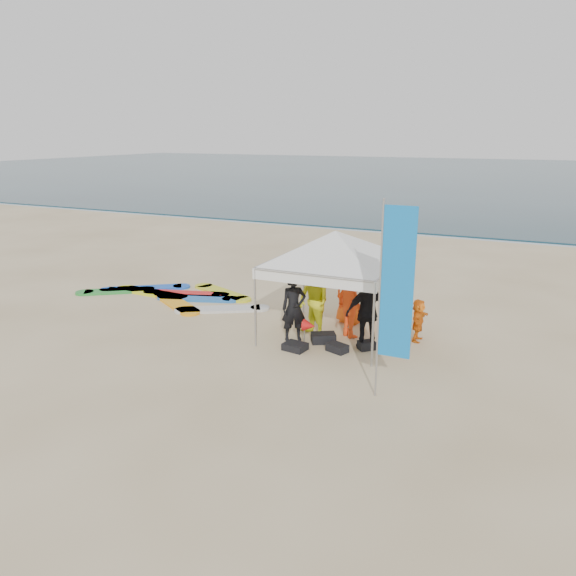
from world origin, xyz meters
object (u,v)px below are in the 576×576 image
(person_black_b, at_px, (368,313))
(feather_flag, at_px, (395,286))
(person_yellow, at_px, (313,302))
(surfboard_spread, at_px, (177,296))
(person_seated, at_px, (418,320))
(marker_pennant, at_px, (309,326))
(person_orange_b, at_px, (350,289))
(canopy_tent, at_px, (335,231))
(person_black_a, at_px, (294,308))
(person_orange_a, at_px, (352,302))

(person_black_b, xyz_separation_m, feather_flag, (1.12, -2.19, 1.30))
(person_yellow, relative_size, surfboard_spread, 0.30)
(person_seated, height_order, marker_pennant, person_seated)
(person_yellow, bearing_deg, feather_flag, -12.56)
(person_yellow, bearing_deg, person_seated, 49.20)
(person_orange_b, height_order, person_seated, person_orange_b)
(person_yellow, distance_m, feather_flag, 3.76)
(canopy_tent, xyz_separation_m, feather_flag, (2.12, -2.67, -0.40))
(surfboard_spread, bearing_deg, person_black_b, -14.15)
(person_yellow, height_order, person_black_b, person_yellow)
(person_orange_b, relative_size, person_seated, 1.79)
(person_orange_b, bearing_deg, person_black_a, 78.78)
(person_yellow, xyz_separation_m, person_orange_b, (0.47, 1.33, 0.04))
(person_black_b, relative_size, marker_pennant, 2.72)
(person_yellow, height_order, canopy_tent, canopy_tent)
(person_orange_a, bearing_deg, person_black_a, 71.61)
(person_black_a, distance_m, person_seated, 2.94)
(canopy_tent, distance_m, feather_flag, 3.43)
(person_black_a, height_order, marker_pennant, person_black_a)
(person_black_b, xyz_separation_m, canopy_tent, (-1.00, 0.48, 1.70))
(person_black_b, bearing_deg, person_black_a, -28.41)
(person_orange_b, xyz_separation_m, canopy_tent, (-0.03, -1.11, 1.65))
(marker_pennant, relative_size, surfboard_spread, 0.11)
(canopy_tent, bearing_deg, feather_flag, -51.51)
(person_black_a, relative_size, marker_pennant, 2.51)
(person_black_a, height_order, person_orange_b, person_orange_b)
(feather_flag, bearing_deg, person_black_a, 144.91)
(person_orange_a, distance_m, person_black_b, 0.87)
(person_black_a, relative_size, person_yellow, 0.91)
(person_yellow, relative_size, person_orange_b, 0.96)
(person_black_b, distance_m, person_seated, 1.42)
(person_seated, distance_m, surfboard_spread, 7.39)
(marker_pennant, bearing_deg, person_orange_a, 56.73)
(surfboard_spread, bearing_deg, canopy_tent, -11.86)
(person_yellow, bearing_deg, marker_pennant, -43.92)
(person_orange_a, xyz_separation_m, surfboard_spread, (-5.83, 0.99, -0.83))
(canopy_tent, bearing_deg, marker_pennant, -107.13)
(person_black_b, distance_m, marker_pennant, 1.37)
(person_orange_a, relative_size, person_orange_b, 0.95)
(person_black_a, distance_m, person_yellow, 0.53)
(person_black_b, bearing_deg, surfboard_spread, -47.92)
(person_orange_a, relative_size, marker_pennant, 2.72)
(person_orange_b, distance_m, person_seated, 2.01)
(person_orange_b, relative_size, feather_flag, 0.50)
(person_orange_b, height_order, canopy_tent, canopy_tent)
(marker_pennant, bearing_deg, person_seated, 32.77)
(person_black_a, height_order, person_orange_a, person_orange_a)
(person_orange_a, relative_size, surfboard_spread, 0.29)
(person_orange_b, xyz_separation_m, person_seated, (1.88, -0.56, -0.40))
(person_black_a, xyz_separation_m, surfboard_spread, (-4.68, 1.78, -0.77))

